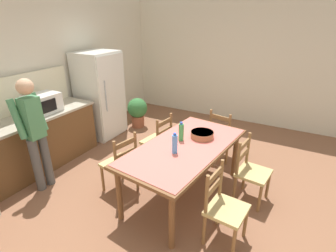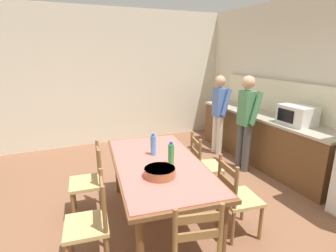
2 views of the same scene
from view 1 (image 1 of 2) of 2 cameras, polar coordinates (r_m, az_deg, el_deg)
ground_plane at (r=3.97m, az=0.59°, el=-13.66°), size 8.32×8.32×0.00m
wall_back at (r=5.09m, az=-27.24°, el=10.21°), size 6.52×0.12×2.90m
wall_right at (r=6.30m, az=15.24°, el=14.04°), size 0.12×5.20×2.90m
kitchen_counter at (r=4.57m, az=-31.53°, el=-5.40°), size 3.03×0.66×0.90m
refrigerator at (r=5.53m, az=-14.56°, el=6.56°), size 0.78×0.73×1.72m
microwave at (r=4.68m, az=-25.64°, el=4.45°), size 0.50×0.39×0.30m
dining_table at (r=3.51m, az=3.65°, el=-5.37°), size 2.03×1.19×0.79m
bottle_near_centre at (r=3.23m, az=1.48°, el=-3.89°), size 0.07×0.07×0.27m
bottle_off_centre at (r=3.55m, az=2.88°, el=-1.32°), size 0.07×0.07×0.27m
serving_bowl at (r=3.68m, az=7.45°, el=-1.81°), size 0.32×0.32×0.09m
chair_side_far_left at (r=3.77m, az=-10.28°, el=-8.12°), size 0.49×0.47×0.91m
chair_side_far_right at (r=4.34m, az=-2.17°, el=-3.32°), size 0.47×0.45×0.91m
chair_head_end at (r=4.63m, az=11.78°, el=-2.01°), size 0.48×0.49×0.91m
chair_side_near_right at (r=3.72m, az=17.59°, el=-9.42°), size 0.46×0.45×0.91m
chair_side_near_left at (r=3.05m, az=12.04°, el=-17.00°), size 0.46×0.44×0.91m
person_at_counter at (r=4.02m, az=-27.13°, el=-0.78°), size 0.41×0.28×1.64m
potted_plant at (r=5.90m, az=-6.66°, el=3.38°), size 0.44×0.44×0.67m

